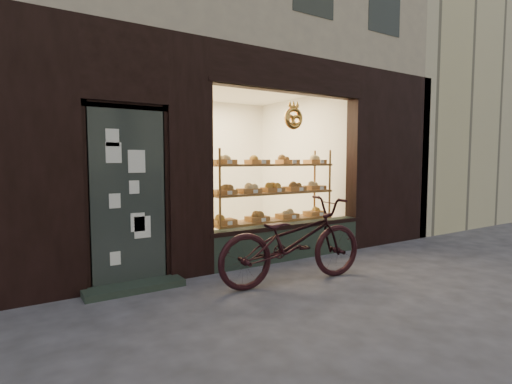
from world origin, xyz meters
TOP-DOWN VIEW (x-y plane):
  - ground at (0.00, 0.00)m, footprint 90.00×90.00m
  - neighbor_right at (9.60, 5.50)m, footprint 12.00×7.00m
  - display_shelf at (0.45, 2.55)m, footprint 2.20×0.45m
  - bicycle at (-0.25, 1.13)m, footprint 2.07×0.91m

SIDE VIEW (x-z plane):
  - ground at x=0.00m, z-range 0.00..0.00m
  - bicycle at x=-0.25m, z-range 0.00..1.06m
  - display_shelf at x=0.45m, z-range 0.02..1.72m
  - neighbor_right at x=9.60m, z-range 0.00..9.00m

